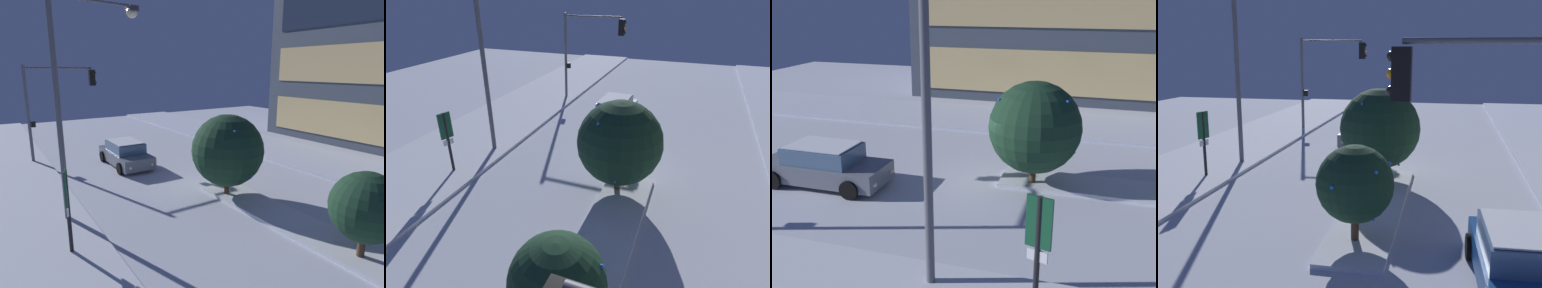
% 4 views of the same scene
% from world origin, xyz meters
% --- Properties ---
extents(ground, '(52.00, 52.00, 0.00)m').
position_xyz_m(ground, '(0.00, 0.00, 0.00)').
color(ground, silver).
extents(curb_strip_near, '(52.00, 5.20, 0.14)m').
position_xyz_m(curb_strip_near, '(0.00, -8.46, 0.07)').
color(curb_strip_near, silver).
rests_on(curb_strip_near, ground).
extents(median_strip, '(9.00, 1.80, 0.14)m').
position_xyz_m(median_strip, '(4.31, 0.38, 0.07)').
color(median_strip, silver).
rests_on(median_strip, ground).
extents(car_near, '(4.66, 2.07, 1.49)m').
position_xyz_m(car_near, '(-6.13, -2.02, 0.71)').
color(car_near, slate).
rests_on(car_near, ground).
extents(traffic_light_corner_near_left, '(0.32, 4.30, 5.90)m').
position_xyz_m(traffic_light_corner_near_left, '(-9.61, -5.01, 4.05)').
color(traffic_light_corner_near_left, '#565960').
rests_on(traffic_light_corner_near_left, ground).
extents(street_lamp_arched, '(0.83, 3.42, 8.17)m').
position_xyz_m(street_lamp_arched, '(-0.44, -5.71, 5.31)').
color(street_lamp_arched, '#565960').
rests_on(street_lamp_arched, ground).
extents(parking_info_sign, '(0.54, 0.21, 2.78)m').
position_xyz_m(parking_info_sign, '(2.16, -7.03, 1.77)').
color(parking_info_sign, black).
rests_on(parking_info_sign, ground).
extents(decorated_tree_median, '(2.12, 2.12, 2.78)m').
position_xyz_m(decorated_tree_median, '(7.14, 0.26, 1.72)').
color(decorated_tree_median, '#473323').
rests_on(decorated_tree_median, ground).
extents(decorated_tree_left_of_median, '(3.19, 3.19, 3.75)m').
position_xyz_m(decorated_tree_left_of_median, '(0.98, 0.01, 2.15)').
color(decorated_tree_left_of_median, '#473323').
rests_on(decorated_tree_left_of_median, ground).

